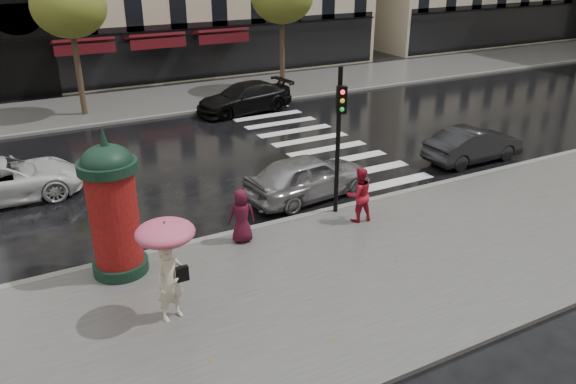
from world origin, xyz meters
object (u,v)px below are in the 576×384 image
man_burgundy (242,216)px  car_black (244,98)px  woman_umbrella (167,255)px  car_darkgrey (474,145)px  car_white (3,180)px  morris_column (113,206)px  traffic_light (339,128)px  woman_red (359,195)px  car_silver (308,177)px

man_burgundy → car_black: (5.66, 12.60, -0.17)m
man_burgundy → car_black: bearing=-102.0°
woman_umbrella → car_darkgrey: size_ratio=0.60×
man_burgundy → car_white: man_burgundy is taller
man_burgundy → morris_column: (-3.37, 0.00, 1.05)m
woman_umbrella → morris_column: morris_column is taller
car_darkgrey → car_white: 16.94m
traffic_light → car_darkgrey: (7.32, 1.63, -2.18)m
woman_red → man_burgundy: size_ratio=1.08×
woman_umbrella → car_black: 17.36m
car_darkgrey → car_white: (-16.32, 4.54, 0.03)m
car_darkgrey → man_burgundy: bearing=99.9°
car_white → traffic_light: bearing=-124.6°
man_burgundy → car_silver: size_ratio=0.35×
traffic_light → car_silver: (-0.08, 1.62, -2.10)m
woman_umbrella → morris_column: 2.61m
car_darkgrey → car_black: (-4.98, 10.66, 0.06)m
man_burgundy → morris_column: bearing=12.2°
car_silver → car_white: car_silver is taller
man_burgundy → morris_column: 3.53m
traffic_light → morris_column: bearing=-177.3°
car_silver → traffic_light: bearing=175.6°
woman_red → morris_column: (-6.97, 0.45, 0.99)m
woman_umbrella → woman_red: woman_umbrella is taller
car_black → woman_red: bearing=-15.6°
traffic_light → car_darkgrey: bearing=12.5°
traffic_light → car_black: size_ratio=0.90×
woman_umbrella → car_darkgrey: woman_umbrella is taller
woman_red → car_silver: (-0.37, 2.39, -0.21)m
morris_column → car_white: 7.00m
man_burgundy → morris_column: size_ratio=0.41×
morris_column → traffic_light: traffic_light is taller
woman_red → car_white: (-9.29, 6.94, -0.26)m
car_white → car_black: bearing=-61.9°
car_silver → man_burgundy: bearing=113.9°
man_burgundy → car_darkgrey: size_ratio=0.38×
woman_umbrella → man_burgundy: (2.79, 2.53, -0.83)m
woman_red → man_burgundy: woman_red is taller
morris_column → car_silver: (6.61, 1.94, -1.20)m
woman_red → car_black: (2.05, 13.05, -0.23)m
woman_red → car_black: woman_red is taller
morris_column → woman_umbrella: bearing=-77.2°
woman_red → traffic_light: size_ratio=0.37×
car_silver → car_darkgrey: bearing=-97.0°
car_silver → car_white: (-8.92, 4.55, -0.05)m
car_black → car_white: bearing=-68.3°
man_burgundy → traffic_light: size_ratio=0.34×
car_darkgrey → woman_red: bearing=108.3°
car_darkgrey → car_black: size_ratio=0.81×
morris_column → car_silver: bearing=16.4°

